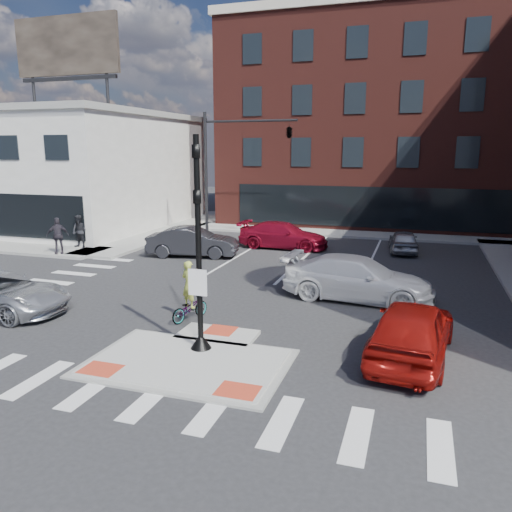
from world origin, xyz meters
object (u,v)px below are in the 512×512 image
(bg_car_silver, at_px, (404,241))
(bg_car_dark, at_px, (193,242))
(white_pickup, at_px, (358,278))
(cyclist, at_px, (189,300))
(pedestrian_a, at_px, (79,231))
(pedestrian_b, at_px, (58,236))
(red_sedan, at_px, (412,330))
(bg_car_red, at_px, (283,235))

(bg_car_silver, bearing_deg, bg_car_dark, 17.84)
(white_pickup, distance_m, cyclist, 6.63)
(cyclist, height_order, pedestrian_a, cyclist)
(white_pickup, bearing_deg, bg_car_dark, 65.31)
(bg_car_silver, bearing_deg, white_pickup, 76.46)
(white_pickup, xyz_separation_m, pedestrian_b, (-16.40, 3.00, 0.30))
(pedestrian_a, xyz_separation_m, pedestrian_b, (-0.04, -1.78, 0.04))
(red_sedan, relative_size, bg_car_silver, 1.33)
(bg_car_dark, relative_size, pedestrian_a, 2.56)
(white_pickup, distance_m, pedestrian_a, 17.04)
(cyclist, distance_m, pedestrian_b, 13.38)
(bg_car_red, xyz_separation_m, cyclist, (0.27, -13.22, -0.06))
(bg_car_silver, distance_m, bg_car_red, 6.84)
(white_pickup, bearing_deg, red_sedan, -153.64)
(red_sedan, height_order, pedestrian_b, pedestrian_b)
(bg_car_dark, bearing_deg, pedestrian_b, 96.49)
(bg_car_silver, bearing_deg, bg_car_red, 2.26)
(pedestrian_a, bearing_deg, white_pickup, -8.39)
(bg_car_silver, xyz_separation_m, bg_car_red, (-6.77, -0.95, 0.13))
(white_pickup, height_order, bg_car_dark, white_pickup)
(red_sedan, bearing_deg, bg_car_red, -55.39)
(bg_car_red, relative_size, pedestrian_b, 2.66)
(pedestrian_a, height_order, pedestrian_b, pedestrian_b)
(bg_car_red, bearing_deg, cyclist, -177.09)
(red_sedan, distance_m, pedestrian_a, 20.98)
(white_pickup, distance_m, bg_car_silver, 10.07)
(white_pickup, bearing_deg, pedestrian_b, 83.95)
(pedestrian_a, bearing_deg, red_sedan, -20.48)
(cyclist, bearing_deg, pedestrian_b, -12.93)
(white_pickup, relative_size, cyclist, 2.78)
(white_pickup, height_order, pedestrian_a, pedestrian_a)
(bg_car_silver, relative_size, cyclist, 1.80)
(bg_car_red, relative_size, pedestrian_a, 2.78)
(bg_car_dark, xyz_separation_m, pedestrian_b, (-6.94, -2.25, 0.34))
(bg_car_silver, relative_size, pedestrian_b, 1.89)
(red_sedan, distance_m, white_pickup, 5.60)
(pedestrian_a, bearing_deg, cyclist, -30.77)
(bg_car_dark, distance_m, bg_car_silver, 11.82)
(white_pickup, height_order, pedestrian_b, pedestrian_b)
(bg_car_silver, height_order, pedestrian_a, pedestrian_a)
(white_pickup, distance_m, pedestrian_b, 16.68)
(cyclist, bearing_deg, pedestrian_a, -19.00)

